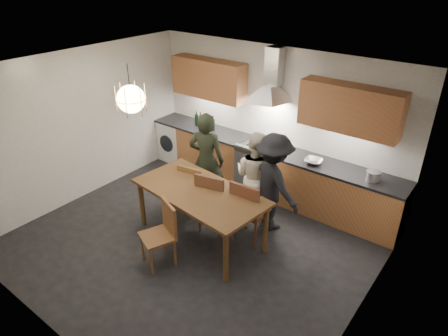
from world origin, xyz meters
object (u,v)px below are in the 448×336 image
Objects in this scene: person_left at (207,160)px; wine_bottles at (205,121)px; chair_back_left at (193,187)px; person_right at (273,183)px; chair_front at (163,230)px; person_mid at (256,176)px; stock_pot at (373,176)px; dining_table at (200,196)px; mixing_bowl at (313,161)px.

wine_bottles is (-0.85, 0.97, 0.21)m from person_left.
chair_back_left is 1.33m from person_right.
person_mid reaches higher than chair_front.
chair_back_left is 0.53m from person_left.
person_mid is 1.78m from stock_pot.
chair_back_left is 4.64× the size of stock_pot.
person_right reaches higher than chair_back_left.
chair_front is (-0.06, -0.72, -0.21)m from dining_table.
mixing_bowl is at bearing -130.87° from person_mid.
wine_bottles is at bearing 177.79° from mixing_bowl.
person_left reaches higher than stock_pot.
stock_pot is at bearing -153.70° from person_mid.
person_left is 0.90m from person_mid.
person_right is (0.75, 1.65, 0.26)m from chair_front.
person_left is at bearing -48.78° from wine_bottles.
dining_table is at bearing 103.93° from person_left.
stock_pot is (2.43, 1.34, 0.43)m from chair_back_left.
stock_pot is 3.34m from wine_bottles.
dining_table is 1.39× the size of person_mid.
person_left is 2.66m from stock_pot.
chair_back_left is 0.99× the size of chair_front.
dining_table is 0.76m from chair_front.
mixing_bowl is at bearing -91.06° from person_right.
mixing_bowl reaches higher than dining_table.
wine_bottles is at bearing -23.43° from person_mid.
person_right is (0.37, -0.08, 0.04)m from person_mid.
person_right reaches higher than stock_pot.
chair_front reaches higher than chair_back_left.
person_right reaches higher than person_mid.
stock_pot is at bearing 179.77° from person_left.
stock_pot is at bearing -128.16° from person_right.
person_mid is at bearing 5.52° from person_right.
stock_pot is (1.92, 1.76, 0.22)m from dining_table.
person_mid is (0.89, 0.17, -0.08)m from person_left.
person_left is at bearing -150.20° from mixing_bowl.
person_mid reaches higher than chair_back_left.
person_mid is at bearing -155.12° from stock_pot.
chair_front is (0.45, -1.14, 0.00)m from chair_back_left.
chair_back_left is 0.59× the size of person_right.
wine_bottles is at bearing 178.99° from stock_pot.
chair_front is 1.79m from person_mid.
dining_table is at bearing -137.51° from stock_pot.
wine_bottles reaches higher than chair_back_left.
chair_back_left is at bearing -138.27° from mixing_bowl.
dining_table is 4.30× the size of wine_bottles.
mixing_bowl is (0.27, 0.79, 0.13)m from person_right.
dining_table is 1.15m from person_right.
person_left is at bearing -159.92° from stock_pot.
stock_pot reaches higher than mixing_bowl.
person_mid is at bearing -132.29° from mixing_bowl.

